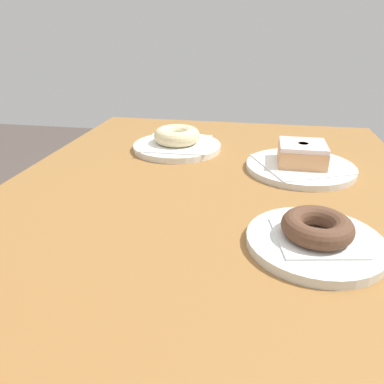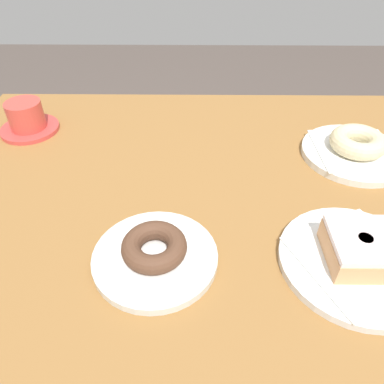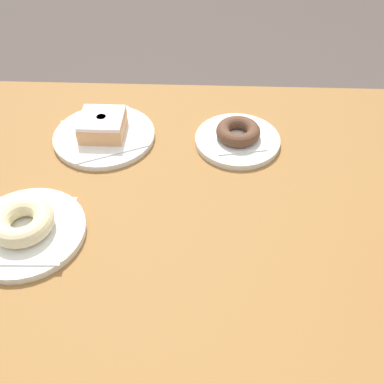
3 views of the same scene
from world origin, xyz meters
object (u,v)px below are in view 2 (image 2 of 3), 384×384
plate_sugar_ring (354,153)px  coffee_cup (27,118)px  donut_chocolate_ring (154,247)px  donut_sugar_ring (358,142)px  plate_glazed_square (355,262)px  plate_chocolate_ring (155,258)px  donut_glazed_square (361,248)px

plate_sugar_ring → coffee_cup: bearing=-7.8°
donut_chocolate_ring → plate_sugar_ring: 0.50m
donut_sugar_ring → plate_glazed_square: donut_sugar_ring is taller
plate_chocolate_ring → donut_glazed_square: size_ratio=1.98×
plate_chocolate_ring → plate_sugar_ring: (-0.40, -0.29, 0.00)m
donut_glazed_square → coffee_cup: bearing=-31.8°
donut_glazed_square → donut_sugar_ring: bearing=-107.6°
donut_glazed_square → coffee_cup: size_ratio=0.73×
plate_sugar_ring → donut_glazed_square: donut_glazed_square is taller
plate_sugar_ring → donut_sugar_ring: donut_sugar_ring is taller
donut_glazed_square → coffee_cup: (0.64, -0.40, -0.01)m
plate_sugar_ring → coffee_cup: 0.74m
donut_chocolate_ring → plate_glazed_square: (-0.31, 0.00, -0.03)m
plate_glazed_square → plate_chocolate_ring: bearing=-0.9°
plate_sugar_ring → plate_glazed_square: plate_sugar_ring is taller
plate_chocolate_ring → donut_sugar_ring: (-0.40, -0.29, 0.03)m
donut_chocolate_ring → donut_glazed_square: size_ratio=1.02×
donut_sugar_ring → plate_sugar_ring: bearing=0.0°
coffee_cup → donut_chocolate_ring: bearing=130.3°
plate_sugar_ring → coffee_cup: (0.73, -0.10, 0.02)m
plate_chocolate_ring → plate_glazed_square: same height
plate_glazed_square → donut_glazed_square: bearing=0.0°
plate_sugar_ring → plate_glazed_square: bearing=72.4°
donut_chocolate_ring → plate_sugar_ring: donut_chocolate_ring is taller
donut_glazed_square → plate_glazed_square: bearing=180.0°
plate_chocolate_ring → donut_chocolate_ring: 0.03m
plate_chocolate_ring → donut_glazed_square: 0.31m
donut_sugar_ring → donut_glazed_square: size_ratio=1.18×
plate_sugar_ring → plate_glazed_square: size_ratio=0.95×
donut_chocolate_ring → donut_sugar_ring: bearing=-144.1°
plate_glazed_square → donut_glazed_square: donut_glazed_square is taller
donut_sugar_ring → coffee_cup: 0.74m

